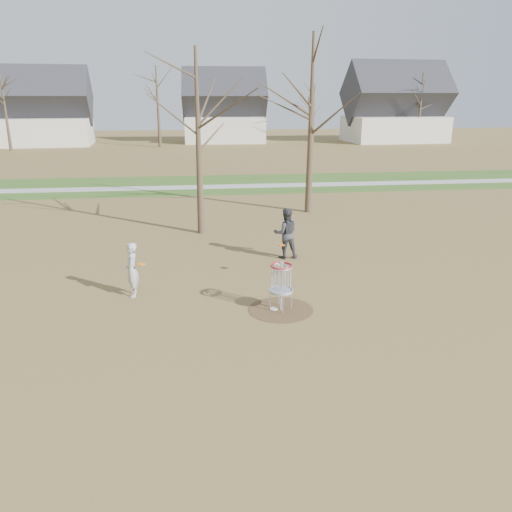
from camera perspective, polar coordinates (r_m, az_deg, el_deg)
The scene contains 11 objects.
ground at distance 13.84m, azimuth 2.84°, elevation -6.14°, with size 160.00×160.00×0.00m, color brown.
green_band at distance 34.00m, azimuth -3.28°, elevation 8.22°, with size 160.00×8.00×0.01m, color #2D5119.
footpath at distance 33.01m, azimuth -3.16°, elevation 7.95°, with size 160.00×1.50×0.01m, color #9E9E99.
dirt_circle at distance 13.84m, azimuth 2.84°, elevation -6.13°, with size 1.80×1.80×0.01m, color #47331E.
player_standing at distance 14.92m, azimuth -14.01°, elevation -1.55°, with size 0.59×0.39×1.61m, color #B1B1B1.
player_throwing at distance 17.99m, azimuth 3.43°, elevation 2.61°, with size 0.89×0.70×1.84m, color #37373C.
disc_grounded at distance 13.84m, azimuth 2.06°, elevation -6.04°, with size 0.22×0.22×0.02m, color silver.
discs_in_play at distance 15.04m, azimuth -4.39°, elevation 0.27°, with size 4.44×1.16×0.18m.
disc_golf_basket at distance 13.50m, azimuth 2.90°, elevation -2.59°, with size 0.64×0.64×1.35m.
bare_trees at distance 48.42m, azimuth -2.48°, elevation 17.40°, with size 52.62×44.98×9.00m.
houses_row at distance 65.39m, azimuth -1.42°, elevation 15.89°, with size 56.51×10.01×7.26m.
Camera 1 is at (-2.25, -12.46, 5.59)m, focal length 35.00 mm.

